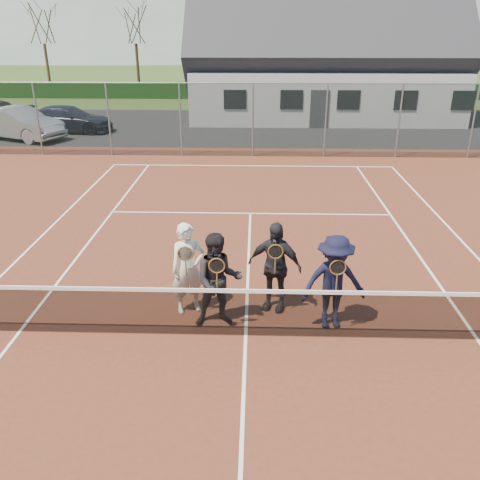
{
  "coord_description": "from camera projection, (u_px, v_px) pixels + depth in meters",
  "views": [
    {
      "loc": [
        0.14,
        -7.71,
        5.17
      ],
      "look_at": [
        -0.15,
        1.5,
        1.25
      ],
      "focal_mm": 38.0,
      "sensor_mm": 36.0,
      "label": 1
    }
  ],
  "objects": [
    {
      "name": "hedge_row",
      "position": [
        255.0,
        91.0,
        38.34
      ],
      "size": [
        40.0,
        1.2,
        1.1
      ],
      "primitive_type": "cube",
      "color": "black",
      "rests_on": "ground"
    },
    {
      "name": "player_a",
      "position": [
        188.0,
        268.0,
        9.59
      ],
      "size": [
        0.77,
        0.65,
        1.8
      ],
      "color": "white",
      "rests_on": "court_surface"
    },
    {
      "name": "tarmac_carpark",
      "position": [
        180.0,
        127.0,
        27.63
      ],
      "size": [
        40.0,
        12.0,
        0.01
      ],
      "primitive_type": "cube",
      "color": "black",
      "rests_on": "ground"
    },
    {
      "name": "player_c",
      "position": [
        274.0,
        266.0,
        9.68
      ],
      "size": [
        1.14,
        0.74,
        1.8
      ],
      "color": "black",
      "rests_on": "court_surface"
    },
    {
      "name": "court_surface",
      "position": [
        246.0,
        336.0,
        9.12
      ],
      "size": [
        30.0,
        30.0,
        0.02
      ],
      "primitive_type": "cube",
      "color": "#562819",
      "rests_on": "ground"
    },
    {
      "name": "tree_a",
      "position": [
        40.0,
        15.0,
        37.67
      ],
      "size": [
        3.2,
        3.2,
        7.77
      ],
      "color": "#3C2915",
      "rests_on": "ground"
    },
    {
      "name": "tree_b",
      "position": [
        134.0,
        15.0,
        37.47
      ],
      "size": [
        3.2,
        3.2,
        7.77
      ],
      "color": "#331E12",
      "rests_on": "ground"
    },
    {
      "name": "tree_d",
      "position": [
        421.0,
        15.0,
        36.86
      ],
      "size": [
        3.2,
        3.2,
        7.77
      ],
      "color": "#3A2515",
      "rests_on": "ground"
    },
    {
      "name": "tennis_net",
      "position": [
        246.0,
        311.0,
        8.91
      ],
      "size": [
        11.68,
        0.08,
        1.1
      ],
      "color": "slate",
      "rests_on": "ground"
    },
    {
      "name": "car_b",
      "position": [
        18.0,
        123.0,
        24.51
      ],
      "size": [
        4.91,
        3.33,
        1.53
      ],
      "primitive_type": "imported",
      "rotation": [
        0.0,
        0.0,
        1.16
      ],
      "color": "#94959C",
      "rests_on": "ground"
    },
    {
      "name": "player_d",
      "position": [
        334.0,
        282.0,
        9.07
      ],
      "size": [
        1.24,
        0.82,
        1.8
      ],
      "color": "black",
      "rests_on": "court_surface"
    },
    {
      "name": "ground",
      "position": [
        254.0,
        128.0,
        27.52
      ],
      "size": [
        220.0,
        220.0,
        0.0
      ],
      "primitive_type": "plane",
      "color": "#304819",
      "rests_on": "ground"
    },
    {
      "name": "clubhouse",
      "position": [
        323.0,
        46.0,
        29.52
      ],
      "size": [
        15.6,
        8.2,
        7.7
      ],
      "color": "silver",
      "rests_on": "ground"
    },
    {
      "name": "hill_west",
      "position": [
        122.0,
        2.0,
        93.7
      ],
      "size": [
        110.0,
        110.0,
        18.0
      ],
      "primitive_type": "cone",
      "color": "#586A61",
      "rests_on": "ground"
    },
    {
      "name": "perimeter_fence",
      "position": [
        253.0,
        120.0,
        20.94
      ],
      "size": [
        30.07,
        0.07,
        3.02
      ],
      "color": "slate",
      "rests_on": "ground"
    },
    {
      "name": "court_markings",
      "position": [
        246.0,
        335.0,
        9.11
      ],
      "size": [
        11.03,
        23.83,
        0.01
      ],
      "color": "white",
      "rests_on": "court_surface"
    },
    {
      "name": "tree_c",
      "position": [
        283.0,
        15.0,
        37.15
      ],
      "size": [
        3.2,
        3.2,
        7.77
      ],
      "color": "#3A2715",
      "rests_on": "ground"
    },
    {
      "name": "car_c",
      "position": [
        68.0,
        119.0,
        26.24
      ],
      "size": [
        4.64,
        2.1,
        1.32
      ],
      "primitive_type": "imported",
      "rotation": [
        0.0,
        0.0,
        1.51
      ],
      "color": "black",
      "rests_on": "ground"
    },
    {
      "name": "player_b",
      "position": [
        218.0,
        281.0,
        9.14
      ],
      "size": [
        0.97,
        0.8,
        1.8
      ],
      "color": "black",
      "rests_on": "court_surface"
    }
  ]
}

